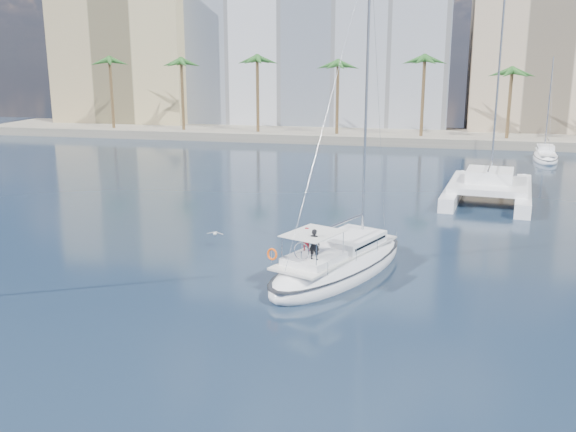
# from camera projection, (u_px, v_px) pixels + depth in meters

# --- Properties ---
(ground) EXTENTS (160.00, 160.00, 0.00)m
(ground) POSITION_uv_depth(u_px,v_px,m) (287.00, 284.00, 34.05)
(ground) COLOR black
(ground) RESTS_ON ground
(quay) EXTENTS (120.00, 14.00, 1.20)m
(quay) POSITION_uv_depth(u_px,v_px,m) (382.00, 136.00, 91.62)
(quay) COLOR gray
(quay) RESTS_ON ground
(building_modern) EXTENTS (42.00, 16.00, 28.00)m
(building_modern) POSITION_uv_depth(u_px,v_px,m) (315.00, 41.00, 102.26)
(building_modern) COLOR silver
(building_modern) RESTS_ON ground
(building_tan_left) EXTENTS (22.00, 14.00, 22.00)m
(building_tan_left) POSITION_uv_depth(u_px,v_px,m) (132.00, 60.00, 105.62)
(building_tan_left) COLOR tan
(building_tan_left) RESTS_ON ground
(building_beige) EXTENTS (20.00, 14.00, 20.00)m
(building_beige) POSITION_uv_depth(u_px,v_px,m) (541.00, 68.00, 93.14)
(building_beige) COLOR #CBB291
(building_beige) RESTS_ON ground
(palm_left) EXTENTS (3.60, 3.60, 12.30)m
(palm_left) POSITION_uv_depth(u_px,v_px,m) (145.00, 66.00, 92.73)
(palm_left) COLOR brown
(palm_left) RESTS_ON ground
(palm_centre) EXTENTS (3.60, 3.60, 12.30)m
(palm_centre) POSITION_uv_depth(u_px,v_px,m) (382.00, 67.00, 85.47)
(palm_centre) COLOR brown
(palm_centre) RESTS_ON ground
(main_sloop) EXTENTS (8.33, 12.83, 18.21)m
(main_sloop) POSITION_uv_depth(u_px,v_px,m) (339.00, 264.00, 35.48)
(main_sloop) COLOR white
(main_sloop) RESTS_ON ground
(catamaran) EXTENTS (8.40, 14.23, 19.48)m
(catamaran) POSITION_uv_depth(u_px,v_px,m) (489.00, 185.00, 53.79)
(catamaran) COLOR white
(catamaran) RESTS_ON ground
(seagull) EXTENTS (1.07, 0.46, 0.20)m
(seagull) POSITION_uv_depth(u_px,v_px,m) (215.00, 233.00, 40.33)
(seagull) COLOR silver
(seagull) RESTS_ON ground
(moored_yacht_a) EXTENTS (3.37, 9.52, 11.90)m
(moored_yacht_a) POSITION_uv_depth(u_px,v_px,m) (545.00, 160.00, 74.25)
(moored_yacht_a) COLOR white
(moored_yacht_a) RESTS_ON ground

